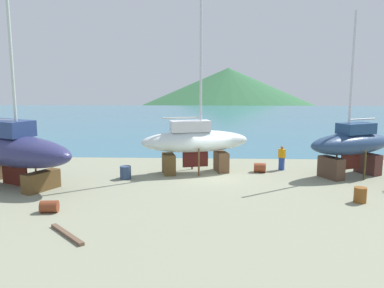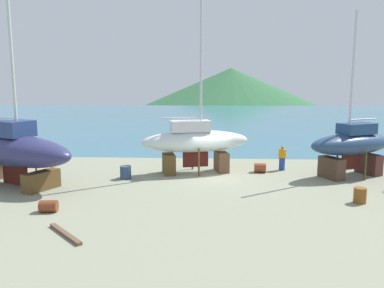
{
  "view_description": "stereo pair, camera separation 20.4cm",
  "coord_description": "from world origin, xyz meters",
  "views": [
    {
      "loc": [
        -0.28,
        -24.07,
        5.99
      ],
      "look_at": [
        -1.28,
        -0.15,
        2.13
      ],
      "focal_mm": 36.65,
      "sensor_mm": 36.0,
      "label": 1
    },
    {
      "loc": [
        -0.07,
        -24.06,
        5.99
      ],
      "look_at": [
        -1.28,
        -0.15,
        2.13
      ],
      "focal_mm": 36.65,
      "sensor_mm": 36.0,
      "label": 2
    }
  ],
  "objects": [
    {
      "name": "ground_plane",
      "position": [
        0.0,
        -4.2,
        0.0
      ],
      "size": [
        40.98,
        40.98,
        0.0
      ],
      "primitive_type": "plane",
      "color": "gray"
    },
    {
      "name": "sea_water",
      "position": [
        0.0,
        39.5,
        0.0
      ],
      "size": [
        156.5,
        66.9,
        0.01
      ],
      "primitive_type": "cube",
      "color": "teal",
      "rests_on": "ground"
    },
    {
      "name": "headland_hill",
      "position": [
        6.85,
        121.08,
        0.0
      ],
      "size": [
        100.41,
        100.41,
        21.45
      ],
      "primitive_type": "cone",
      "color": "#30643C",
      "rests_on": "ground"
    },
    {
      "name": "sailboat_small_center",
      "position": [
        8.78,
        0.74,
        2.0
      ],
      "size": [
        6.55,
        4.68,
        10.15
      ],
      "rotation": [
        0.0,
        0.0,
        3.6
      ],
      "color": "#4C3628",
      "rests_on": "ground"
    },
    {
      "name": "sailboat_mid_port",
      "position": [
        -11.52,
        -2.39,
        2.1
      ],
      "size": [
        9.21,
        6.43,
        13.7
      ],
      "rotation": [
        0.0,
        0.0,
        -0.47
      ],
      "color": "brown",
      "rests_on": "ground"
    },
    {
      "name": "sailboat_far_slipway",
      "position": [
        -1.15,
        1.21,
        2.07
      ],
      "size": [
        7.34,
        3.57,
        12.91
      ],
      "rotation": [
        0.0,
        0.0,
        0.25
      ],
      "color": "brown",
      "rests_on": "ground"
    },
    {
      "name": "worker",
      "position": [
        4.71,
        2.22,
        0.86
      ],
      "size": [
        0.49,
        0.47,
        1.66
      ],
      "rotation": [
        0.0,
        0.0,
        4.0
      ],
      "color": "#264395",
      "rests_on": "ground"
    },
    {
      "name": "barrel_by_slipway",
      "position": [
        7.3,
        -4.91,
        0.39
      ],
      "size": [
        0.68,
        0.68,
        0.77
      ],
      "primitive_type": "cylinder",
      "rotation": [
        0.0,
        0.0,
        1.45
      ],
      "color": "brown",
      "rests_on": "ground"
    },
    {
      "name": "barrel_tipped_center",
      "position": [
        3.15,
        1.48,
        0.31
      ],
      "size": [
        0.81,
        0.68,
        0.62
      ],
      "primitive_type": "cylinder",
      "rotation": [
        1.57,
        0.0,
        1.48
      ],
      "color": "brown",
      "rests_on": "ground"
    },
    {
      "name": "barrel_blue_faded",
      "position": [
        -7.58,
        -7.03,
        0.28
      ],
      "size": [
        0.84,
        0.64,
        0.56
      ],
      "primitive_type": "cylinder",
      "rotation": [
        1.57,
        0.0,
        4.82
      ],
      "color": "brown",
      "rests_on": "ground"
    },
    {
      "name": "barrel_rust_near",
      "position": [
        -5.38,
        -0.65,
        0.4
      ],
      "size": [
        0.73,
        0.73,
        0.79
      ],
      "primitive_type": "cylinder",
      "rotation": [
        0.0,
        0.0,
        3.06
      ],
      "color": "navy",
      "rests_on": "ground"
    },
    {
      "name": "timber_plank_near",
      "position": [
        -5.78,
        -9.74,
        0.06
      ],
      "size": [
        1.96,
        2.03,
        0.13
      ],
      "primitive_type": "cube",
      "rotation": [
        0.0,
        0.0,
        2.34
      ],
      "color": "brown",
      "rests_on": "ground"
    }
  ]
}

